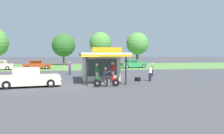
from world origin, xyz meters
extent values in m
plane|color=#424247|center=(0.00, 0.00, 0.00)|extent=(300.00, 300.00, 0.00)
cube|color=#56843D|center=(0.00, 30.00, 0.00)|extent=(120.00, 24.00, 0.01)
cube|color=silver|center=(1.99, 4.18, 1.31)|extent=(3.57, 3.17, 2.63)
cube|color=#384C56|center=(1.99, 2.61, 1.37)|extent=(2.86, 0.05, 1.68)
cube|color=silver|center=(1.99, 2.77, 2.71)|extent=(4.27, 6.49, 0.16)
cube|color=gold|center=(1.99, 2.77, 2.53)|extent=(4.27, 6.49, 0.18)
cube|color=gold|center=(1.99, -0.45, 3.01)|extent=(2.50, 0.08, 0.44)
cylinder|color=black|center=(3.68, -0.08, 1.31)|extent=(0.12, 0.12, 2.63)
cylinder|color=black|center=(0.30, -0.08, 1.31)|extent=(0.12, 0.12, 2.63)
cube|color=slate|center=(1.28, 0.94, 0.05)|extent=(0.44, 0.44, 0.10)
cylinder|color=#1E6B33|center=(1.28, 0.94, 0.83)|extent=(0.34, 0.34, 1.47)
cube|color=white|center=(1.28, 0.76, 0.91)|extent=(0.22, 0.02, 0.28)
sphere|color=white|center=(1.28, 0.94, 1.71)|extent=(0.26, 0.26, 0.26)
cube|color=slate|center=(2.70, 0.94, 0.05)|extent=(0.44, 0.44, 0.10)
cylinder|color=red|center=(2.70, 0.94, 0.89)|extent=(0.34, 0.34, 1.59)
cube|color=white|center=(2.70, 0.76, 0.97)|extent=(0.22, 0.02, 0.28)
sphere|color=white|center=(2.70, 0.94, 1.83)|extent=(0.26, 0.26, 0.26)
cylinder|color=black|center=(2.62, -0.93, 0.32)|extent=(0.65, 0.14, 0.64)
cylinder|color=silver|center=(2.62, -0.93, 0.32)|extent=(0.17, 0.13, 0.16)
cylinder|color=black|center=(1.08, -1.04, 0.32)|extent=(0.65, 0.14, 0.64)
cylinder|color=silver|center=(1.08, -1.04, 0.32)|extent=(0.17, 0.13, 0.16)
ellipsoid|color=black|center=(1.95, -0.98, 0.78)|extent=(0.58, 0.28, 0.24)
cube|color=#59595E|center=(1.90, -0.98, 0.42)|extent=(0.46, 0.27, 0.36)
cube|color=black|center=(1.60, -1.00, 0.72)|extent=(0.50, 0.29, 0.10)
cylinder|color=silver|center=(2.52, -0.94, 0.60)|extent=(0.37, 0.10, 0.71)
cylinder|color=silver|center=(2.40, -0.95, 0.98)|extent=(0.08, 0.70, 0.04)
sphere|color=silver|center=(2.50, -0.94, 0.82)|extent=(0.16, 0.16, 0.16)
cube|color=black|center=(1.12, -1.04, 0.44)|extent=(0.45, 0.21, 0.12)
cylinder|color=silver|center=(1.49, -0.87, 0.28)|extent=(0.71, 0.13, 0.18)
cube|color=black|center=(1.67, -1.00, 0.78)|extent=(0.42, 0.37, 0.14)
cylinder|color=black|center=(1.86, -0.82, 0.38)|extent=(0.14, 0.24, 0.56)
cylinder|color=black|center=(1.88, -1.14, 0.38)|extent=(0.14, 0.24, 0.56)
cylinder|color=black|center=(1.71, -0.99, 1.09)|extent=(0.43, 0.35, 0.60)
sphere|color=brown|center=(1.77, -0.99, 1.47)|extent=(0.22, 0.22, 0.22)
cylinder|color=black|center=(1.93, -0.78, 1.18)|extent=(0.54, 0.13, 0.31)
cylinder|color=black|center=(1.96, -1.18, 1.18)|extent=(0.54, 0.13, 0.31)
cube|color=beige|center=(-4.38, 0.03, 0.57)|extent=(5.05, 2.67, 0.77)
cube|color=beige|center=(-4.57, 0.00, 1.26)|extent=(2.25, 1.99, 0.62)
cube|color=#283847|center=(-3.60, 0.16, 1.26)|extent=(0.28, 1.48, 0.49)
cube|color=#283847|center=(-4.70, 0.82, 1.26)|extent=(1.69, 0.31, 0.47)
cube|color=#283847|center=(-4.43, -0.81, 1.26)|extent=(1.69, 0.31, 0.47)
cube|color=silver|center=(-1.98, 0.43, 0.30)|extent=(0.41, 1.81, 0.18)
sphere|color=white|center=(-2.07, 1.03, 0.60)|extent=(0.18, 0.18, 0.18)
sphere|color=white|center=(-1.87, -0.17, 0.60)|extent=(0.18, 0.18, 0.18)
cylinder|color=black|center=(-2.91, 1.18, 0.33)|extent=(0.68, 0.30, 0.66)
cylinder|color=silver|center=(-2.91, 1.18, 0.33)|extent=(0.33, 0.27, 0.30)
cylinder|color=black|center=(-2.62, -0.58, 0.33)|extent=(0.68, 0.30, 0.66)
cylinder|color=silver|center=(-2.62, -0.58, 0.33)|extent=(0.33, 0.27, 0.30)
cylinder|color=black|center=(-6.14, 0.65, 0.33)|extent=(0.68, 0.30, 0.66)
cylinder|color=silver|center=(-6.14, 0.65, 0.33)|extent=(0.33, 0.27, 0.30)
cylinder|color=black|center=(-5.84, -1.12, 0.33)|extent=(0.68, 0.30, 0.66)
cylinder|color=silver|center=(-5.84, -1.12, 0.33)|extent=(0.33, 0.27, 0.30)
cube|color=#2D844C|center=(10.50, 22.83, 0.57)|extent=(5.16, 2.79, 0.79)
cube|color=#2D844C|center=(10.15, 22.77, 1.25)|extent=(2.21, 2.01, 0.56)
cube|color=#283847|center=(11.08, 22.94, 1.25)|extent=(0.32, 1.47, 0.45)
cube|color=#283847|center=(10.00, 23.58, 1.25)|extent=(1.62, 0.34, 0.42)
cube|color=#283847|center=(10.30, 21.96, 1.25)|extent=(1.62, 0.34, 0.42)
cube|color=silver|center=(12.93, 23.30, 0.30)|extent=(0.46, 1.81, 0.18)
cube|color=silver|center=(8.06, 22.37, 0.30)|extent=(0.46, 1.81, 0.18)
sphere|color=white|center=(12.82, 23.90, 0.61)|extent=(0.18, 0.18, 0.18)
sphere|color=white|center=(13.05, 22.70, 0.61)|extent=(0.18, 0.18, 0.18)
cylinder|color=black|center=(11.96, 24.02, 0.33)|extent=(0.69, 0.32, 0.66)
cylinder|color=silver|center=(11.96, 24.02, 0.33)|extent=(0.33, 0.27, 0.30)
cylinder|color=black|center=(12.30, 22.26, 0.33)|extent=(0.69, 0.32, 0.66)
cylinder|color=silver|center=(12.30, 22.26, 0.33)|extent=(0.33, 0.27, 0.30)
cylinder|color=black|center=(8.69, 23.40, 0.33)|extent=(0.69, 0.32, 0.66)
cylinder|color=silver|center=(8.69, 23.40, 0.33)|extent=(0.33, 0.27, 0.30)
cylinder|color=black|center=(9.03, 21.64, 0.33)|extent=(0.69, 0.32, 0.66)
cylinder|color=silver|center=(9.03, 21.64, 0.33)|extent=(0.33, 0.27, 0.30)
cube|color=#E55993|center=(3.50, 21.08, 0.59)|extent=(5.17, 2.49, 0.82)
cube|color=#E55993|center=(3.99, 21.02, 1.28)|extent=(2.31, 1.92, 0.57)
cube|color=#283847|center=(2.96, 21.14, 1.28)|extent=(0.22, 1.48, 0.45)
cube|color=#283847|center=(3.89, 20.20, 1.28)|extent=(1.79, 0.25, 0.43)
cube|color=#283847|center=(4.09, 21.83, 1.28)|extent=(1.79, 0.25, 0.43)
cube|color=silver|center=(1.00, 21.38, 0.30)|extent=(0.34, 1.81, 0.18)
cube|color=silver|center=(6.00, 20.77, 0.30)|extent=(0.34, 1.81, 0.18)
sphere|color=white|center=(0.92, 20.77, 0.63)|extent=(0.18, 0.18, 0.18)
sphere|color=white|center=(1.07, 21.99, 0.63)|extent=(0.18, 0.18, 0.18)
cylinder|color=black|center=(1.72, 20.39, 0.33)|extent=(0.68, 0.28, 0.66)
cylinder|color=silver|center=(1.72, 20.39, 0.33)|extent=(0.32, 0.25, 0.30)
cylinder|color=black|center=(1.93, 22.17, 0.33)|extent=(0.68, 0.28, 0.66)
cylinder|color=silver|center=(1.93, 22.17, 0.33)|extent=(0.32, 0.25, 0.30)
cylinder|color=black|center=(5.07, 19.99, 0.33)|extent=(0.68, 0.28, 0.66)
cylinder|color=silver|center=(5.07, 19.99, 0.33)|extent=(0.32, 0.25, 0.30)
cylinder|color=black|center=(5.29, 21.76, 0.33)|extent=(0.68, 0.28, 0.66)
cylinder|color=silver|center=(5.29, 21.76, 0.33)|extent=(0.32, 0.25, 0.30)
cube|color=#993819|center=(-6.61, 22.55, 0.57)|extent=(4.84, 2.57, 0.77)
cube|color=#993819|center=(-6.79, 22.52, 1.22)|extent=(2.34, 1.98, 0.54)
cube|color=#283847|center=(-5.76, 22.67, 1.22)|extent=(0.25, 1.50, 0.43)
cube|color=#283847|center=(-6.91, 23.35, 1.22)|extent=(1.79, 0.29, 0.41)
cube|color=#283847|center=(-6.67, 21.70, 1.22)|extent=(1.79, 0.29, 0.41)
cube|color=silver|center=(-4.30, 22.88, 0.30)|extent=(0.38, 1.83, 0.18)
cube|color=silver|center=(-8.92, 22.22, 0.30)|extent=(0.38, 1.83, 0.18)
sphere|color=white|center=(-4.38, 23.49, 0.60)|extent=(0.18, 0.18, 0.18)
sphere|color=white|center=(-4.20, 22.27, 0.60)|extent=(0.18, 0.18, 0.18)
cylinder|color=black|center=(-5.19, 23.67, 0.33)|extent=(0.68, 0.29, 0.66)
cylinder|color=silver|center=(-5.19, 23.67, 0.33)|extent=(0.33, 0.26, 0.30)
cylinder|color=black|center=(-4.93, 21.87, 0.33)|extent=(0.68, 0.29, 0.66)
cylinder|color=silver|center=(-4.93, 21.87, 0.33)|extent=(0.33, 0.26, 0.30)
cylinder|color=black|center=(-8.29, 23.22, 0.33)|extent=(0.68, 0.29, 0.66)
cylinder|color=silver|center=(-8.29, 23.22, 0.33)|extent=(0.33, 0.26, 0.30)
cylinder|color=black|center=(-8.03, 21.43, 0.33)|extent=(0.68, 0.29, 0.66)
cylinder|color=silver|center=(-8.03, 21.43, 0.33)|extent=(0.33, 0.26, 0.30)
cube|color=#283847|center=(-12.37, 22.19, 1.28)|extent=(1.80, 0.14, 0.45)
cube|color=silver|center=(-10.08, 21.51, 0.30)|extent=(0.24, 1.83, 0.18)
cylinder|color=black|center=(-10.89, 20.56, 0.33)|extent=(0.67, 0.24, 0.66)
cylinder|color=silver|center=(-10.89, 20.56, 0.33)|extent=(0.31, 0.24, 0.30)
cylinder|color=black|center=(-11.01, 22.35, 0.33)|extent=(0.67, 0.24, 0.66)
cylinder|color=silver|center=(-11.01, 22.35, 0.33)|extent=(0.31, 0.24, 0.30)
cylinder|color=#2D3351|center=(2.95, 10.04, 0.41)|extent=(0.26, 0.26, 0.82)
cylinder|color=#2D4C8C|center=(2.95, 10.04, 1.12)|extent=(0.34, 0.34, 0.58)
sphere|color=tan|center=(2.95, 10.04, 1.52)|extent=(0.22, 0.22, 0.22)
cylinder|color=black|center=(6.64, 2.20, 0.40)|extent=(0.26, 0.26, 0.80)
cylinder|color=white|center=(6.64, 2.20, 1.08)|extent=(0.34, 0.34, 0.56)
sphere|color=beige|center=(6.64, 2.20, 1.47)|extent=(0.22, 0.22, 0.22)
cylinder|color=beige|center=(6.64, 2.20, 1.54)|extent=(0.35, 0.35, 0.02)
cylinder|color=#2D3351|center=(-1.07, 10.43, 0.42)|extent=(0.26, 0.26, 0.84)
cylinder|color=#8C338C|center=(-1.07, 10.43, 1.13)|extent=(0.34, 0.34, 0.59)
sphere|color=tan|center=(-1.07, 10.43, 1.54)|extent=(0.23, 0.23, 0.23)
cylinder|color=black|center=(8.45, 6.75, 0.39)|extent=(0.26, 0.26, 0.78)
cylinder|color=#4C8C4C|center=(8.45, 6.75, 1.05)|extent=(0.34, 0.34, 0.55)
sphere|color=beige|center=(8.45, 6.75, 1.43)|extent=(0.21, 0.21, 0.21)
cylinder|color=brown|center=(-2.33, 35.10, 1.28)|extent=(0.37, 0.37, 2.56)
sphere|color=#2D6028|center=(-2.33, 35.10, 4.51)|extent=(5.21, 5.21, 5.21)
cylinder|color=brown|center=(14.64, 34.66, 1.51)|extent=(0.58, 0.58, 3.01)
sphere|color=#4C893D|center=(14.64, 34.66, 4.97)|extent=(5.21, 5.21, 5.21)
cylinder|color=brown|center=(5.89, 34.59, 1.59)|extent=(0.38, 0.38, 3.17)
sphere|color=#4C893D|center=(5.89, 34.59, 5.04)|extent=(4.98, 4.98, 4.98)
cylinder|color=black|center=(5.46, 2.42, 0.09)|extent=(0.60, 0.60, 0.18)
cylinder|color=black|center=(5.46, 2.42, 0.27)|extent=(0.60, 0.60, 0.18)
camera|label=1|loc=(-1.15, -20.44, 2.76)|focal=38.92mm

